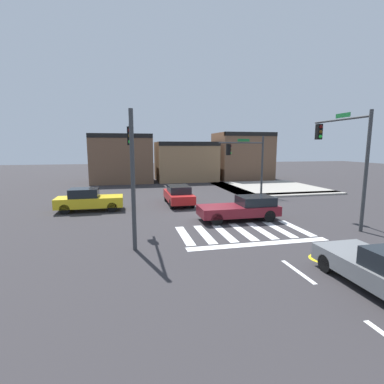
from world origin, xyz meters
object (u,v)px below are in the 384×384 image
object	(u,v)px
traffic_signal_southwest	(131,153)
car_red	(178,195)
traffic_signal_northeast	(247,156)
traffic_signal_southeast	(344,148)
car_yellow	(89,200)
car_maroon	(242,208)

from	to	relation	value
traffic_signal_southwest	car_red	world-z (taller)	traffic_signal_southwest
traffic_signal_northeast	car_red	size ratio (longest dim) A/B	1.21
traffic_signal_southeast	car_yellow	xyz separation A→B (m)	(-14.40, 6.61, -3.52)
car_yellow	car_red	distance (m)	6.46
traffic_signal_southeast	car_red	size ratio (longest dim) A/B	1.42
traffic_signal_southwest	traffic_signal_southeast	size ratio (longest dim) A/B	0.95
traffic_signal_southeast	car_red	distance (m)	11.52
traffic_signal_northeast	car_yellow	world-z (taller)	traffic_signal_northeast
traffic_signal_northeast	car_maroon	distance (m)	8.99
traffic_signal_southeast	car_yellow	bearing A→B (deg)	65.36
car_yellow	traffic_signal_southeast	bearing A→B (deg)	-24.64
traffic_signal_northeast	car_yellow	xyz separation A→B (m)	(-12.86, -3.13, -2.77)
car_red	car_yellow	bearing A→B (deg)	-82.06
car_yellow	car_maroon	bearing A→B (deg)	-26.48
traffic_signal_northeast	car_red	bearing A→B (deg)	19.06
car_yellow	car_maroon	world-z (taller)	car_yellow
car_maroon	traffic_signal_northeast	bearing A→B (deg)	-114.66
traffic_signal_southeast	car_red	bearing A→B (deg)	46.86
traffic_signal_northeast	car_yellow	size ratio (longest dim) A/B	1.20
traffic_signal_northeast	traffic_signal_southwest	bearing A→B (deg)	44.81
traffic_signal_northeast	traffic_signal_southeast	size ratio (longest dim) A/B	0.85
car_yellow	car_red	bearing A→B (deg)	7.94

